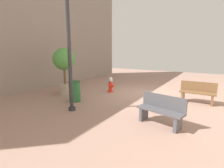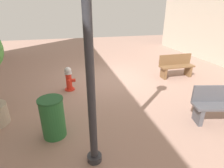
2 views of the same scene
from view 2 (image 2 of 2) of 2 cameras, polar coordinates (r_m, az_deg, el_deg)
ground_plane at (r=7.39m, az=-0.51°, el=1.69°), size 23.40×23.40×0.00m
fire_hydrant at (r=6.41m, az=-13.80°, el=1.66°), size 0.41×0.43×0.86m
bench_near at (r=7.97m, az=20.05°, el=5.58°), size 1.48×0.44×0.95m
bench_far at (r=5.27m, az=32.09°, el=-5.60°), size 1.54×0.77×0.95m
street_lamp at (r=2.58m, az=-8.24°, el=23.87°), size 0.36×0.36×4.49m
trash_bin at (r=4.20m, az=-18.65°, el=-10.31°), size 0.54×0.54×0.95m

